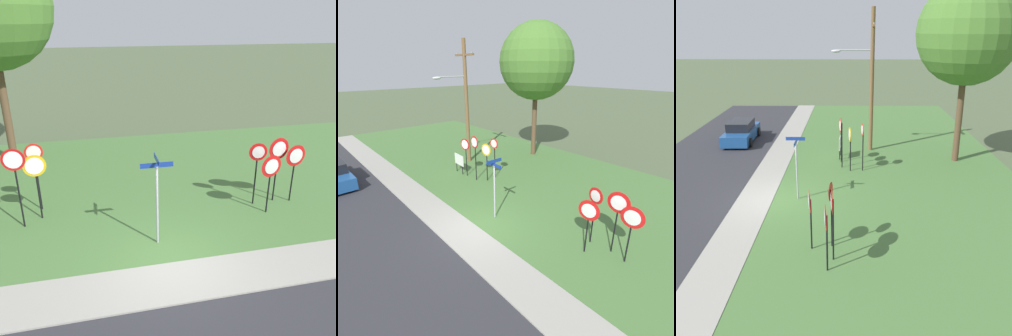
% 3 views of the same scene
% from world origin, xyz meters
% --- Properties ---
extents(ground_plane, '(160.00, 160.00, 0.00)m').
position_xyz_m(ground_plane, '(0.00, 0.00, 0.00)').
color(ground_plane, '#4C5B3D').
extents(sidewalk_strip, '(44.00, 1.60, 0.06)m').
position_xyz_m(sidewalk_strip, '(0.00, -0.80, 0.03)').
color(sidewalk_strip, '#99968C').
rests_on(sidewalk_strip, ground_plane).
extents(grass_median, '(44.00, 12.00, 0.04)m').
position_xyz_m(grass_median, '(0.00, 6.00, 0.02)').
color(grass_median, '#477038').
rests_on(grass_median, ground_plane).
extents(stop_sign_near_left, '(0.61, 0.13, 2.52)m').
position_xyz_m(stop_sign_near_left, '(-3.85, 4.06, 1.83)').
color(stop_sign_near_left, black).
rests_on(stop_sign_near_left, grass_median).
extents(stop_sign_far_left, '(0.72, 0.09, 2.77)m').
position_xyz_m(stop_sign_far_left, '(-4.31, 2.95, 2.05)').
color(stop_sign_far_left, black).
rests_on(stop_sign_far_left, grass_median).
extents(stop_sign_far_center, '(0.74, 0.14, 2.35)m').
position_xyz_m(stop_sign_far_center, '(-3.78, 3.40, 1.75)').
color(stop_sign_far_center, black).
rests_on(stop_sign_far_center, grass_median).
extents(yield_sign_near_left, '(0.81, 0.13, 2.49)m').
position_xyz_m(yield_sign_near_left, '(4.67, 2.84, 1.91)').
color(yield_sign_near_left, black).
rests_on(yield_sign_near_left, grass_median).
extents(yield_sign_near_right, '(0.65, 0.14, 2.39)m').
position_xyz_m(yield_sign_near_right, '(3.82, 2.76, 1.81)').
color(yield_sign_near_right, black).
rests_on(yield_sign_near_right, grass_median).
extents(yield_sign_far_left, '(0.79, 0.16, 2.17)m').
position_xyz_m(yield_sign_far_left, '(4.00, 2.06, 1.65)').
color(yield_sign_far_left, black).
rests_on(yield_sign_far_left, grass_median).
extents(yield_sign_far_right, '(0.81, 0.13, 2.24)m').
position_xyz_m(yield_sign_far_right, '(5.28, 2.67, 1.70)').
color(yield_sign_far_right, black).
rests_on(yield_sign_far_right, grass_median).
extents(street_name_post, '(0.96, 0.82, 2.84)m').
position_xyz_m(street_name_post, '(-0.15, 1.10, 1.74)').
color(street_name_post, '#9EA0A8').
rests_on(street_name_post, grass_median).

